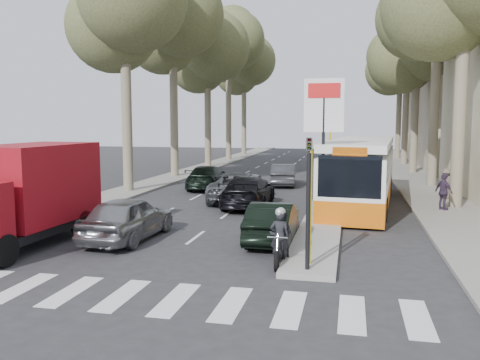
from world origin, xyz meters
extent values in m
plane|color=#28282B|center=(0.00, 0.00, 0.00)|extent=(120.00, 120.00, 0.00)
cube|color=gray|center=(8.60, 25.00, 0.06)|extent=(3.20, 70.00, 0.12)
cube|color=gray|center=(-8.00, 28.00, 0.06)|extent=(2.40, 64.00, 0.12)
cube|color=gray|center=(3.25, 11.00, 0.08)|extent=(1.50, 26.00, 0.16)
cylinder|color=yellow|center=(3.25, -1.00, 1.75)|extent=(0.10, 0.10, 3.50)
cylinder|color=yellow|center=(3.25, 5.00, 1.75)|extent=(0.10, 0.10, 3.50)
cylinder|color=yellow|center=(3.25, 11.00, 1.75)|extent=(0.10, 0.10, 3.50)
cylinder|color=black|center=(3.25, 5.00, 2.60)|extent=(0.12, 0.12, 5.20)
cube|color=white|center=(3.25, 5.00, 4.60)|extent=(1.50, 0.10, 2.00)
cube|color=red|center=(3.25, 4.94, 5.15)|extent=(1.20, 0.02, 0.55)
cylinder|color=black|center=(3.25, -1.50, 1.60)|extent=(0.12, 0.12, 3.20)
imported|color=black|center=(3.25, -1.50, 3.10)|extent=(0.16, 0.41, 1.00)
cylinder|color=#6B604C|center=(-8.00, 12.00, 4.20)|extent=(0.56, 0.56, 8.40)
sphere|color=#464929|center=(-9.00, 12.60, 9.30)|extent=(5.20, 5.20, 5.20)
cylinder|color=#6B604C|center=(-8.10, 20.00, 4.48)|extent=(0.56, 0.56, 8.96)
sphere|color=#464929|center=(-9.10, 20.60, 9.92)|extent=(5.20, 5.20, 5.20)
sphere|color=#464929|center=(-7.20, 19.20, 11.20)|extent=(5.80, 5.80, 5.80)
sphere|color=#464929|center=(-7.90, 21.10, 12.48)|extent=(4.80, 4.80, 4.80)
cylinder|color=#6B604C|center=(-7.90, 28.00, 4.06)|extent=(0.56, 0.56, 8.12)
sphere|color=#464929|center=(-8.90, 28.60, 8.99)|extent=(5.20, 5.20, 5.20)
sphere|color=#464929|center=(-7.00, 27.20, 10.15)|extent=(5.80, 5.80, 5.80)
sphere|color=#464929|center=(-7.70, 29.10, 11.31)|extent=(4.80, 4.80, 4.80)
cylinder|color=#6B604C|center=(-8.00, 36.00, 4.76)|extent=(0.56, 0.56, 9.52)
sphere|color=#464929|center=(-9.00, 36.60, 10.54)|extent=(5.20, 5.20, 5.20)
sphere|color=#464929|center=(-7.10, 35.20, 11.90)|extent=(5.80, 5.80, 5.80)
sphere|color=#464929|center=(-7.80, 37.10, 13.26)|extent=(4.80, 4.80, 4.80)
cylinder|color=#6B604C|center=(-8.10, 44.00, 4.34)|extent=(0.56, 0.56, 8.68)
sphere|color=#464929|center=(-9.10, 44.60, 9.61)|extent=(5.20, 5.20, 5.20)
sphere|color=#464929|center=(-7.20, 43.20, 10.85)|extent=(5.80, 5.80, 5.80)
sphere|color=#464929|center=(-7.90, 45.10, 12.09)|extent=(4.80, 4.80, 4.80)
cylinder|color=#6B604C|center=(9.00, 10.00, 4.20)|extent=(0.56, 0.56, 8.40)
sphere|color=#464929|center=(8.00, 10.60, 9.30)|extent=(5.20, 5.20, 5.20)
cylinder|color=#6B604C|center=(9.10, 18.00, 4.62)|extent=(0.56, 0.56, 9.24)
sphere|color=#464929|center=(8.10, 18.60, 10.23)|extent=(5.20, 5.20, 5.20)
cylinder|color=#6B604C|center=(8.90, 26.00, 3.92)|extent=(0.56, 0.56, 7.84)
sphere|color=#464929|center=(7.90, 26.60, 8.68)|extent=(5.20, 5.20, 5.20)
sphere|color=#464929|center=(9.80, 25.20, 9.80)|extent=(5.80, 5.80, 5.80)
sphere|color=#464929|center=(9.10, 27.10, 10.92)|extent=(4.80, 4.80, 4.80)
cylinder|color=#6B604C|center=(9.00, 34.00, 4.48)|extent=(0.56, 0.56, 8.96)
sphere|color=#464929|center=(8.00, 34.60, 9.92)|extent=(5.20, 5.20, 5.20)
sphere|color=#464929|center=(9.90, 33.20, 11.20)|extent=(5.80, 5.80, 5.80)
sphere|color=#464929|center=(9.20, 35.10, 12.48)|extent=(4.80, 4.80, 4.80)
cylinder|color=#6B604C|center=(9.10, 42.00, 4.20)|extent=(0.56, 0.56, 8.40)
sphere|color=#464929|center=(8.10, 42.60, 9.30)|extent=(5.20, 5.20, 5.20)
sphere|color=#464929|center=(10.00, 41.20, 10.50)|extent=(5.80, 5.80, 5.80)
sphere|color=#464929|center=(9.30, 43.10, 11.70)|extent=(4.80, 4.80, 4.80)
imported|color=#919398|center=(-3.04, 1.20, 0.76)|extent=(1.97, 4.53, 1.52)
imported|color=black|center=(1.80, 2.01, 0.67)|extent=(1.48, 4.09, 1.34)
imported|color=#53575C|center=(-1.21, 10.18, 0.73)|extent=(2.74, 5.41, 1.46)
imported|color=black|center=(-0.38, 8.56, 0.72)|extent=(2.12, 5.02, 1.44)
imported|color=#9B9DA3|center=(-1.10, 13.00, 0.58)|extent=(1.63, 3.51, 1.16)
imported|color=#44454A|center=(0.18, 16.89, 0.68)|extent=(1.83, 4.23, 1.35)
imported|color=black|center=(-4.00, 14.28, 0.70)|extent=(2.37, 4.96, 1.39)
cube|color=black|center=(-5.93, -0.48, 0.56)|extent=(2.48, 6.19, 0.25)
cylinder|color=black|center=(-5.00, -2.55, 0.46)|extent=(0.34, 0.93, 0.92)
cylinder|color=black|center=(-6.88, 1.39, 0.46)|extent=(0.34, 0.93, 0.92)
cylinder|color=black|center=(-4.84, 1.31, 0.46)|extent=(0.34, 0.93, 0.92)
cube|color=maroon|center=(-5.90, 0.33, 1.98)|extent=(2.51, 4.36, 2.54)
cube|color=#D65F0B|center=(4.80, 10.33, 0.57)|extent=(3.71, 12.21, 0.94)
cube|color=white|center=(4.80, 10.33, 1.83)|extent=(3.71, 12.21, 1.57)
cube|color=black|center=(4.80, 10.33, 2.14)|extent=(3.69, 11.73, 0.89)
cube|color=white|center=(4.80, 10.33, 2.98)|extent=(3.71, 12.21, 0.31)
cube|color=black|center=(4.25, 4.37, 1.99)|extent=(2.29, 0.27, 1.57)
cube|color=#D65F0B|center=(4.25, 4.37, 2.91)|extent=(1.25, 0.18, 0.33)
cylinder|color=black|center=(3.26, 6.61, 0.47)|extent=(0.38, 1.03, 1.00)
cylinder|color=black|center=(5.63, 6.39, 0.47)|extent=(0.38, 1.03, 1.00)
cylinder|color=black|center=(3.95, 14.03, 0.47)|extent=(0.38, 1.03, 1.00)
cylinder|color=black|center=(6.31, 13.81, 0.47)|extent=(0.38, 1.03, 1.00)
cylinder|color=black|center=(2.42, -1.37, 0.29)|extent=(0.11, 0.57, 0.57)
cylinder|color=black|center=(2.38, -0.04, 0.29)|extent=(0.11, 0.57, 0.57)
cylinder|color=silver|center=(2.42, -1.31, 0.62)|extent=(0.06, 0.36, 0.71)
cube|color=black|center=(2.40, -0.66, 0.40)|extent=(0.22, 0.67, 0.27)
cube|color=black|center=(2.40, -0.84, 0.64)|extent=(0.28, 0.41, 0.20)
cube|color=black|center=(2.39, -0.39, 0.59)|extent=(0.27, 0.59, 0.11)
cylinder|color=silver|center=(2.42, -1.26, 0.91)|extent=(0.55, 0.05, 0.04)
imported|color=black|center=(2.40, -0.66, 0.79)|extent=(0.56, 0.38, 1.50)
imported|color=black|center=(2.39, -0.30, 0.75)|extent=(0.69, 0.40, 1.40)
sphere|color=#B2B2B7|center=(2.40, -0.71, 1.50)|extent=(0.25, 0.25, 0.25)
sphere|color=#B2B2B7|center=(2.39, -0.33, 1.44)|extent=(0.25, 0.25, 0.25)
imported|color=#3D2D44|center=(8.31, 8.96, 0.92)|extent=(0.92, 1.03, 1.60)
imported|color=brown|center=(8.99, 12.41, 0.88)|extent=(1.05, 0.60, 1.53)
camera|label=1|loc=(4.31, -14.50, 4.02)|focal=38.00mm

